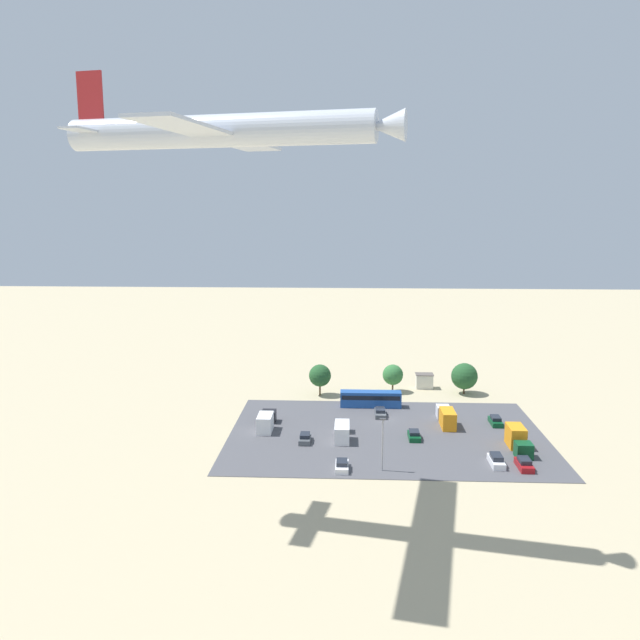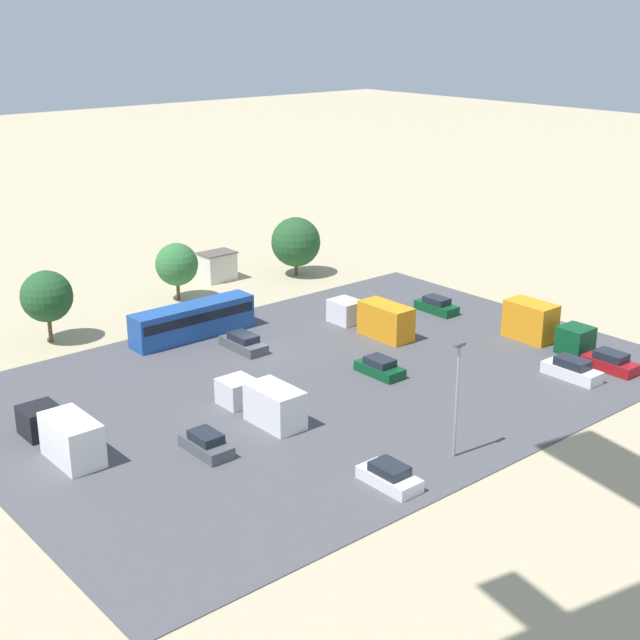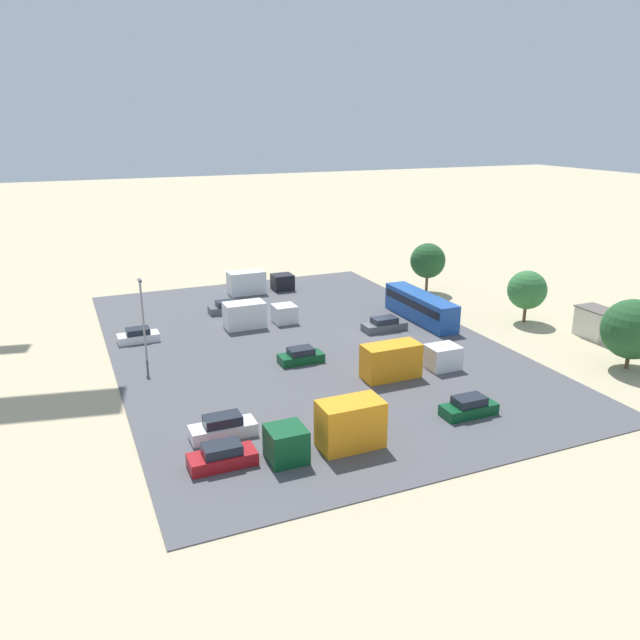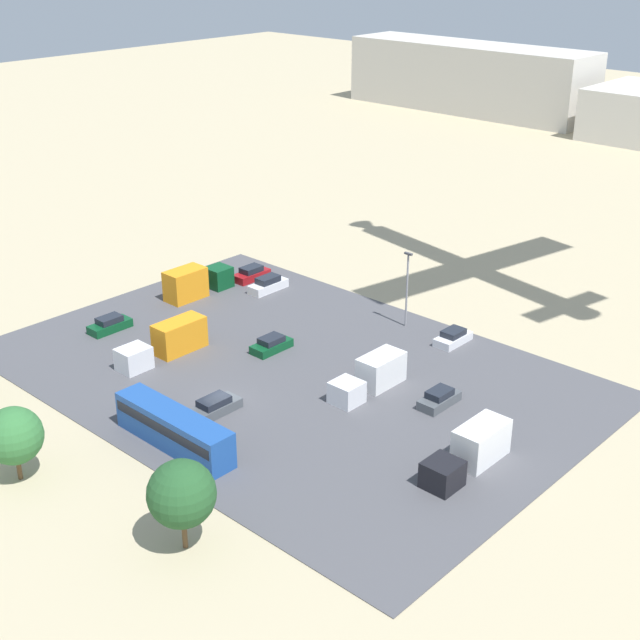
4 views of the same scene
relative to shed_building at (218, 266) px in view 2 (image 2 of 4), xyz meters
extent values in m
plane|color=tan|center=(9.82, 20.82, -1.59)|extent=(400.00, 400.00, 0.00)
cube|color=#4C4C51|center=(9.82, 29.06, -1.55)|extent=(53.67, 36.97, 0.08)
cube|color=silver|center=(0.00, 0.00, -0.07)|extent=(3.56, 2.54, 3.05)
cube|color=#59514C|center=(0.00, 0.00, 1.51)|extent=(3.80, 2.78, 0.12)
cube|color=#1E4C9E|center=(12.03, 13.85, 0.02)|extent=(11.82, 2.49, 3.07)
cube|color=black|center=(12.03, 13.85, 0.57)|extent=(11.35, 2.53, 0.86)
cube|color=#0C4723|center=(-9.99, 23.17, -1.08)|extent=(1.85, 4.39, 0.87)
cube|color=#1E232D|center=(-9.99, 23.17, -0.33)|extent=(1.56, 2.46, 0.64)
cube|color=#0C4723|center=(5.32, 31.08, -1.10)|extent=(1.94, 4.18, 0.82)
cube|color=#1E232D|center=(5.32, 31.08, -0.39)|extent=(1.63, 2.34, 0.60)
cube|color=#4C5156|center=(10.44, 19.35, -1.09)|extent=(1.96, 4.77, 0.84)
cube|color=#1E232D|center=(10.44, 19.35, -0.37)|extent=(1.65, 2.67, 0.61)
cube|color=#4C5156|center=(23.52, 33.37, -1.09)|extent=(1.86, 4.10, 0.84)
cube|color=#1E232D|center=(23.52, 33.37, -0.36)|extent=(1.56, 2.29, 0.62)
cube|color=silver|center=(17.28, 44.35, -1.10)|extent=(1.94, 4.13, 0.82)
cube|color=#1E232D|center=(17.28, 44.35, -0.39)|extent=(1.63, 2.32, 0.60)
cube|color=maroon|center=(-9.76, 42.61, -1.06)|extent=(1.93, 4.46, 0.90)
cube|color=#1E232D|center=(-9.76, 42.61, -0.28)|extent=(1.62, 2.50, 0.66)
cube|color=silver|center=(-5.91, 41.55, -1.04)|extent=(1.85, 4.76, 0.95)
cube|color=#1E232D|center=(-5.91, 41.55, -0.21)|extent=(1.55, 2.67, 0.70)
cube|color=silver|center=(17.41, 28.30, -0.53)|extent=(2.46, 2.46, 1.97)
cube|color=white|center=(17.41, 32.94, -0.10)|extent=(2.46, 4.37, 2.82)
cube|color=black|center=(30.76, 23.68, -0.48)|extent=(2.49, 2.65, 2.07)
cube|color=white|center=(30.76, 28.69, -0.03)|extent=(2.49, 4.71, 2.96)
cube|color=silver|center=(-1.16, 19.68, -0.43)|extent=(2.36, 2.88, 2.16)
cube|color=orange|center=(-1.16, 25.11, 0.03)|extent=(2.36, 5.11, 3.09)
cube|color=#0C4723|center=(-10.76, 38.48, -0.32)|extent=(2.53, 2.51, 2.38)
cube|color=orange|center=(-10.76, 33.73, 0.19)|extent=(2.53, 4.47, 3.40)
cylinder|color=brown|center=(22.29, 6.47, -0.32)|extent=(0.36, 0.36, 2.54)
sphere|color=#235128|center=(22.29, 6.47, 2.66)|extent=(4.58, 4.58, 4.58)
cylinder|color=brown|center=(7.03, 3.20, -0.54)|extent=(0.36, 0.36, 2.11)
sphere|color=#337038|center=(7.03, 3.20, 2.14)|extent=(4.34, 4.34, 4.34)
cylinder|color=brown|center=(-7.79, 4.00, -0.71)|extent=(0.36, 0.36, 1.76)
sphere|color=#235128|center=(-7.79, 4.00, 2.22)|extent=(5.48, 5.48, 5.48)
cylinder|color=gray|center=(11.36, 44.39, 2.33)|extent=(0.20, 0.20, 7.68)
cube|color=#4C4C51|center=(11.36, 44.39, 6.35)|extent=(0.90, 0.28, 0.20)
camera|label=1|loc=(16.48, 131.29, 36.03)|focal=35.00mm
camera|label=2|loc=(52.15, 78.83, 26.21)|focal=50.00mm
camera|label=3|loc=(-45.62, 50.99, 20.30)|focal=35.00mm
camera|label=4|loc=(61.33, -22.56, 36.47)|focal=50.00mm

